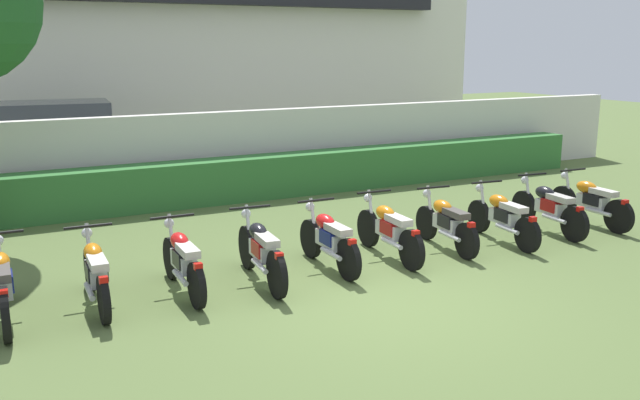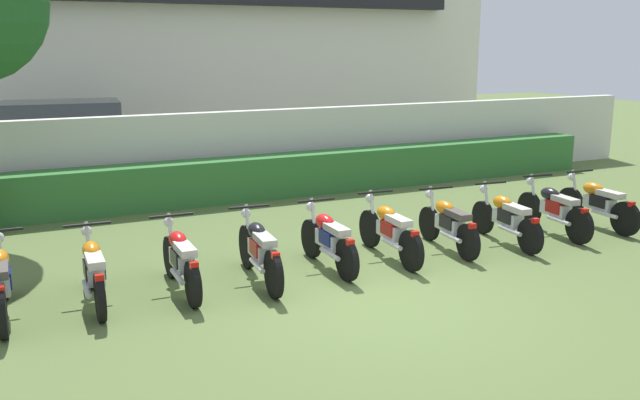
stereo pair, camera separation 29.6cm
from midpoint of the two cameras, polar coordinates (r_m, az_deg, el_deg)
The scene contains 15 objects.
ground at distance 8.93m, azimuth 4.64°, elevation -8.43°, with size 60.00×60.00×0.00m, color #566B38.
building at distance 24.45m, azimuth -17.58°, elevation 14.73°, with size 24.92×6.50×8.64m.
compound_wall at distance 15.09m, azimuth -9.99°, elevation 3.71°, with size 23.67×0.30×1.81m, color silver.
hedge_row at distance 14.51m, azimuth -9.08°, elevation 1.55°, with size 18.94×0.70×0.90m, color #337033.
parked_car at distance 17.88m, azimuth -21.20°, elevation 4.52°, with size 4.67×2.45×1.89m.
motorcycle_in_row_1 at distance 9.06m, azimuth -25.63°, elevation -6.31°, with size 0.60×1.97×0.98m.
motorcycle_in_row_2 at distance 9.13m, azimuth -18.94°, elevation -5.69°, with size 0.60×1.83×0.95m.
motorcycle_in_row_3 at distance 9.30m, azimuth -12.17°, elevation -4.91°, with size 0.60×1.85×0.95m.
motorcycle_in_row_4 at distance 9.53m, azimuth -5.78°, elevation -4.17°, with size 0.60×1.97×0.98m.
motorcycle_in_row_5 at distance 10.07m, azimuth -0.09°, elevation -3.25°, with size 0.60×1.80×0.96m.
motorcycle_in_row_6 at distance 10.61m, azimuth 4.92°, elevation -2.45°, with size 0.60×1.95×0.96m.
motorcycle_in_row_7 at distance 11.20m, azimuth 9.65°, elevation -1.83°, with size 0.60×1.77×0.94m.
motorcycle_in_row_8 at distance 11.79m, azimuth 14.16°, elevation -1.31°, with size 0.60×1.90×0.94m.
motorcycle_in_row_9 at distance 12.62m, azimuth 17.73°, elevation -0.57°, with size 0.60×1.94×0.96m.
motorcycle_in_row_10 at distance 13.38m, azimuth 20.87°, elevation -0.08°, with size 0.60×1.91×0.96m.
Camera 1 is at (-4.61, -6.96, 3.21)m, focal length 38.75 mm.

